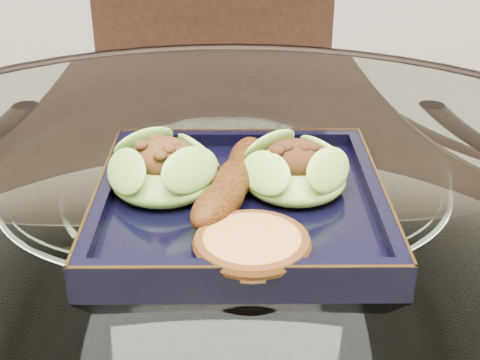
{
  "coord_description": "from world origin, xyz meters",
  "views": [
    {
      "loc": [
        0.01,
        -0.59,
        1.09
      ],
      "look_at": [
        0.01,
        -0.03,
        0.8
      ],
      "focal_mm": 50.0,
      "sensor_mm": 36.0,
      "label": 1
    }
  ],
  "objects": [
    {
      "name": "dining_table",
      "position": [
        -0.0,
        -0.0,
        0.6
      ],
      "size": [
        1.13,
        1.13,
        0.77
      ],
      "color": "white",
      "rests_on": "ground"
    },
    {
      "name": "dining_chair",
      "position": [
        -0.03,
        0.53,
        0.6
      ],
      "size": [
        0.48,
        0.48,
        1.08
      ],
      "rotation": [
        0.0,
        0.0,
        0.04
      ],
      "color": "black",
      "rests_on": "ground"
    },
    {
      "name": "navy_plate",
      "position": [
        0.01,
        -0.03,
        0.77
      ],
      "size": [
        0.27,
        0.27,
        0.02
      ],
      "primitive_type": "cube",
      "rotation": [
        0.0,
        0.0,
        0.0
      ],
      "color": "black",
      "rests_on": "dining_table"
    },
    {
      "name": "lettuce_wrap_left",
      "position": [
        -0.06,
        -0.01,
        0.8
      ],
      "size": [
        0.13,
        0.13,
        0.04
      ],
      "primitive_type": "ellipsoid",
      "rotation": [
        0.0,
        0.0,
        0.25
      ],
      "color": "#649A2C",
      "rests_on": "navy_plate"
    },
    {
      "name": "lettuce_wrap_right",
      "position": [
        0.07,
        -0.01,
        0.8
      ],
      "size": [
        0.12,
        0.12,
        0.04
      ],
      "primitive_type": "ellipsoid",
      "rotation": [
        0.0,
        0.0,
        0.32
      ],
      "color": "#6DA931",
      "rests_on": "navy_plate"
    },
    {
      "name": "roasted_plantain",
      "position": [
        0.01,
        -0.02,
        0.8
      ],
      "size": [
        0.08,
        0.18,
        0.03
      ],
      "primitive_type": "ellipsoid",
      "rotation": [
        0.0,
        0.0,
        1.29
      ],
      "color": "#5C2A09",
      "rests_on": "navy_plate"
    },
    {
      "name": "crumb_patty",
      "position": [
        0.02,
        -0.12,
        0.79
      ],
      "size": [
        0.11,
        0.11,
        0.02
      ],
      "primitive_type": "cylinder",
      "rotation": [
        0.0,
        0.0,
        0.37
      ],
      "color": "#CB7F43",
      "rests_on": "navy_plate"
    }
  ]
}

